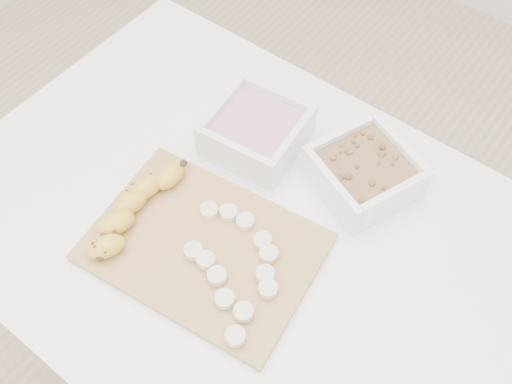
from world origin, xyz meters
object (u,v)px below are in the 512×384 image
Objects in this scene: table at (246,252)px; bowl_yogurt at (257,130)px; cutting_board at (204,247)px; banana at (134,210)px; bowl_granola at (364,172)px.

bowl_yogurt reaches higher than table.
table is at bearing -59.20° from bowl_yogurt.
cutting_board is 1.67× the size of banana.
table is at bearing 41.75° from banana.
bowl_granola is at bearing 55.14° from banana.
bowl_granola is (0.11, 0.18, 0.13)m from table.
cutting_board is (-0.13, -0.26, -0.03)m from bowl_granola.
bowl_granola is (0.20, 0.04, -0.00)m from bowl_yogurt.
bowl_yogurt is (-0.09, 0.15, 0.13)m from table.
bowl_yogurt reaches higher than bowl_granola.
cutting_board is (0.06, -0.22, -0.03)m from bowl_yogurt.
bowl_yogurt is 0.87× the size of bowl_granola.
banana is at bearing -103.36° from bowl_yogurt.
table is 5.85× the size of bowl_yogurt.
bowl_yogurt is at bearing 120.80° from table.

